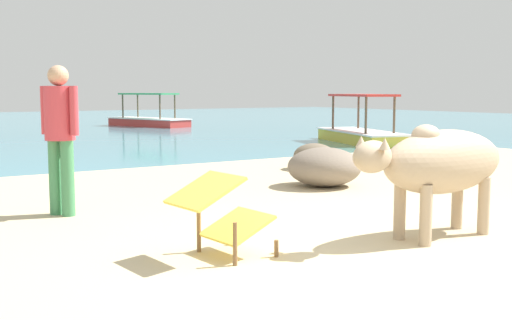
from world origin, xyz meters
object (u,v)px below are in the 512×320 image
Objects in this scene: boat_red at (149,119)px; person_standing at (60,128)px; deck_chair_far at (221,211)px; cow at (440,163)px; boat_yellow at (362,132)px.

person_standing is at bearing 135.54° from boat_red.
deck_chair_far is at bearing -106.04° from person_standing.
cow is 19.86m from boat_red.
cow is 1.15× the size of person_standing.
person_standing is (-2.62, 2.93, 0.25)m from cow.
boat_yellow is at bearing -130.22° from cow.
cow is at bearing -17.83° from deck_chair_far.
boat_yellow reaches higher than deck_chair_far.
boat_yellow is at bearing 1.48° from person_standing.
cow is at bearing -77.66° from person_standing.
person_standing is 0.42× the size of boat_red.
deck_chair_far is 20.06m from boat_red.
person_standing is 11.12m from boat_yellow.
cow is 2.29× the size of deck_chair_far.
deck_chair_far is 0.21× the size of boat_red.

